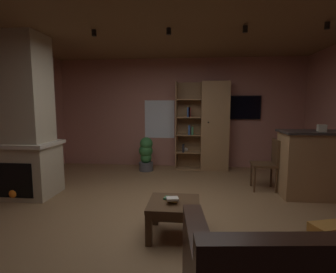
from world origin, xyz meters
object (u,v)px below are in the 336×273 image
object	(u,v)px
kitchen_bar_counter	(325,164)
wall_mounted_tv	(239,108)
table_book_2	(172,199)
dining_chair	(269,161)
tissue_box	(322,128)
table_book_0	(170,198)
potted_floor_plant	(146,154)
table_book_1	(172,200)
stone_fireplace	(23,125)
coffee_table	(174,209)
bookshelf_cabinet	(211,126)

from	to	relation	value
kitchen_bar_counter	wall_mounted_tv	world-z (taller)	wall_mounted_tv
table_book_2	dining_chair	distance (m)	2.42
tissue_box	table_book_0	size ratio (longest dim) A/B	0.92
table_book_2	potted_floor_plant	bearing A→B (deg)	106.32
kitchen_bar_counter	tissue_box	distance (m)	0.62
dining_chair	table_book_2	bearing A→B (deg)	-130.41
table_book_1	stone_fireplace	bearing A→B (deg)	156.54
table_book_1	dining_chair	world-z (taller)	dining_chair
dining_chair	kitchen_bar_counter	bearing A→B (deg)	-20.56
coffee_table	dining_chair	distance (m)	2.38
wall_mounted_tv	table_book_1	bearing A→B (deg)	-110.82
table_book_1	wall_mounted_tv	xyz separation A→B (m)	(1.30, 3.43, 1.02)
wall_mounted_tv	bookshelf_cabinet	bearing A→B (deg)	-162.56
bookshelf_cabinet	potted_floor_plant	size ratio (longest dim) A/B	2.61
potted_floor_plant	coffee_table	bearing A→B (deg)	-73.14
stone_fireplace	table_book_1	size ratio (longest dim) A/B	21.65
coffee_table	dining_chair	world-z (taller)	dining_chair
table_book_0	stone_fireplace	bearing A→B (deg)	158.14
tissue_box	wall_mounted_tv	distance (m)	2.23
tissue_box	kitchen_bar_counter	bearing A→B (deg)	32.63
kitchen_bar_counter	potted_floor_plant	bearing A→B (deg)	156.52
bookshelf_cabinet	potted_floor_plant	world-z (taller)	bookshelf_cabinet
coffee_table	table_book_2	xyz separation A→B (m)	(-0.01, -0.06, 0.14)
bookshelf_cabinet	kitchen_bar_counter	size ratio (longest dim) A/B	1.46
kitchen_bar_counter	wall_mounted_tv	xyz separation A→B (m)	(-1.06, 1.92, 0.91)
coffee_table	table_book_1	world-z (taller)	table_book_1
kitchen_bar_counter	potted_floor_plant	xyz separation A→B (m)	(-3.23, 1.40, -0.15)
bookshelf_cabinet	potted_floor_plant	xyz separation A→B (m)	(-1.49, -0.30, -0.62)
stone_fireplace	coffee_table	distance (m)	2.93
coffee_table	wall_mounted_tv	world-z (taller)	wall_mounted_tv
tissue_box	coffee_table	bearing A→B (deg)	-147.74
coffee_table	potted_floor_plant	world-z (taller)	potted_floor_plant
bookshelf_cabinet	potted_floor_plant	distance (m)	1.64
stone_fireplace	coffee_table	xyz separation A→B (m)	(2.58, -1.09, -0.87)
tissue_box	table_book_2	xyz separation A→B (m)	(-2.24, -1.47, -0.69)
coffee_table	table_book_1	xyz separation A→B (m)	(-0.02, -0.03, 0.12)
table_book_2	wall_mounted_tv	xyz separation A→B (m)	(1.30, 3.46, 1.00)
stone_fireplace	tissue_box	world-z (taller)	stone_fireplace
coffee_table	dining_chair	xyz separation A→B (m)	(1.56, 1.79, 0.21)
table_book_2	potted_floor_plant	world-z (taller)	potted_floor_plant
table_book_0	tissue_box	bearing A→B (deg)	30.26
stone_fireplace	table_book_0	bearing A→B (deg)	-21.86
stone_fireplace	table_book_2	world-z (taller)	stone_fireplace
tissue_box	coffee_table	world-z (taller)	tissue_box
stone_fireplace	table_book_2	distance (m)	2.90
coffee_table	table_book_2	distance (m)	0.16
kitchen_bar_counter	table_book_2	distance (m)	2.83
kitchen_bar_counter	tissue_box	bearing A→B (deg)	-147.37
dining_chair	potted_floor_plant	bearing A→B (deg)	155.59
table_book_1	table_book_2	xyz separation A→B (m)	(0.00, -0.03, 0.02)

